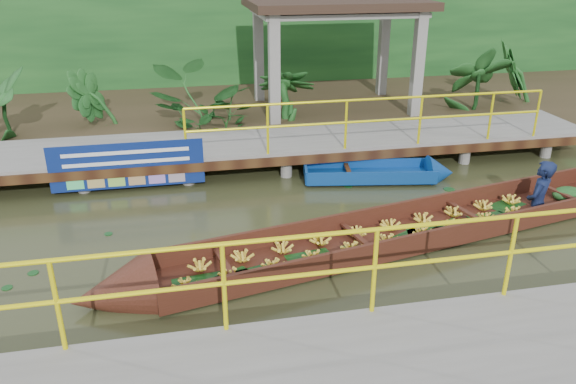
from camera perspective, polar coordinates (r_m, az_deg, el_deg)
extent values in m
plane|color=#2B2D16|center=(9.07, -3.01, -5.00)|extent=(80.00, 80.00, 0.00)
cube|color=#322A19|center=(15.98, -7.19, 8.30)|extent=(30.00, 8.00, 0.45)
cube|color=slate|center=(12.08, -5.61, 4.83)|extent=(16.00, 2.00, 0.15)
cube|color=black|center=(11.16, -5.02, 2.87)|extent=(16.00, 0.12, 0.18)
cylinder|color=yellow|center=(11.49, 8.66, 9.30)|extent=(7.50, 0.05, 0.05)
cylinder|color=yellow|center=(11.60, 8.53, 7.15)|extent=(7.50, 0.05, 0.05)
cylinder|color=yellow|center=(11.61, 8.52, 6.91)|extent=(0.05, 0.05, 1.00)
cylinder|color=slate|center=(11.72, -24.91, 0.67)|extent=(0.24, 0.24, 0.55)
cylinder|color=slate|center=(13.18, -23.54, 3.27)|extent=(0.24, 0.24, 0.55)
cylinder|color=slate|center=(11.40, -15.14, 1.48)|extent=(0.24, 0.24, 0.55)
cylinder|color=slate|center=(12.90, -14.85, 4.05)|extent=(0.24, 0.24, 0.55)
cylinder|color=slate|center=(11.42, -5.11, 2.27)|extent=(0.24, 0.24, 0.55)
cylinder|color=slate|center=(12.92, -5.96, 4.74)|extent=(0.24, 0.24, 0.55)
cylinder|color=slate|center=(11.79, 4.59, 2.96)|extent=(0.24, 0.24, 0.55)
cylinder|color=slate|center=(13.25, 2.70, 5.31)|extent=(0.24, 0.24, 0.55)
cylinder|color=slate|center=(12.47, 13.48, 3.53)|extent=(0.24, 0.24, 0.55)
cylinder|color=slate|center=(13.86, 10.79, 5.73)|extent=(0.24, 0.24, 0.55)
cylinder|color=slate|center=(13.42, 21.29, 3.95)|extent=(0.24, 0.24, 0.55)
cylinder|color=slate|center=(14.72, 18.07, 6.01)|extent=(0.24, 0.24, 0.55)
cylinder|color=slate|center=(11.42, -5.11, 2.27)|extent=(0.24, 0.24, 0.55)
cylinder|color=yellow|center=(5.93, 10.89, -3.57)|extent=(10.00, 0.05, 0.05)
cylinder|color=yellow|center=(6.14, 10.57, -7.33)|extent=(10.00, 0.05, 0.05)
cylinder|color=yellow|center=(6.16, 10.54, -7.73)|extent=(0.05, 0.05, 1.00)
cube|color=slate|center=(13.49, -1.40, 11.72)|extent=(0.25, 0.25, 2.80)
cube|color=slate|center=(14.55, 13.01, 11.99)|extent=(0.25, 0.25, 2.80)
cube|color=slate|center=(15.82, -3.00, 13.39)|extent=(0.25, 0.25, 2.80)
cube|color=slate|center=(16.73, 9.64, 13.65)|extent=(0.25, 0.25, 2.80)
cube|color=slate|center=(14.87, 4.86, 17.78)|extent=(4.00, 2.60, 0.12)
cube|color=#2F2017|center=(14.85, 4.89, 18.54)|extent=(4.40, 3.00, 0.20)
cube|color=#133D18|center=(18.09, -8.19, 15.71)|extent=(30.00, 0.80, 4.00)
cube|color=#3A1B0F|center=(9.37, 12.67, -4.16)|extent=(8.55, 2.81, 0.06)
cube|color=#3A1B0F|center=(9.69, 10.94, -2.08)|extent=(8.34, 1.83, 0.36)
cube|color=#3A1B0F|center=(8.93, 14.73, -4.72)|extent=(8.34, 1.83, 0.36)
cone|color=#3A1B0F|center=(7.81, -17.33, -9.93)|extent=(1.25, 1.22, 1.02)
ellipsoid|color=#133D18|center=(11.55, 26.60, -0.23)|extent=(0.68, 0.58, 0.28)
imported|color=#0F1839|center=(10.75, 24.71, 2.88)|extent=(0.73, 0.69, 1.68)
cube|color=navy|center=(11.53, 8.21, 1.61)|extent=(2.68, 1.19, 0.09)
cube|color=navy|center=(11.85, 7.93, 2.76)|extent=(2.56, 0.48, 0.26)
cube|color=navy|center=(11.14, 8.58, 1.37)|extent=(2.56, 0.48, 0.26)
cube|color=navy|center=(11.34, 1.80, 2.03)|extent=(0.18, 0.77, 0.26)
cone|color=navy|center=(11.86, 15.22, 1.89)|extent=(0.63, 0.80, 0.72)
cube|color=black|center=(11.41, 6.12, 2.23)|extent=(0.21, 0.78, 0.04)
cube|color=navy|center=(11.09, -15.99, 2.60)|extent=(2.87, 0.03, 0.90)
cube|color=white|center=(10.98, -16.15, 3.88)|extent=(2.33, 0.01, 0.07)
cube|color=white|center=(11.04, -16.03, 2.91)|extent=(2.33, 0.01, 0.07)
imported|color=#133D18|center=(14.06, -27.09, 8.32)|extent=(1.32, 1.32, 1.65)
imported|color=#133D18|center=(13.67, -18.94, 9.23)|extent=(1.32, 1.32, 1.65)
imported|color=#133D18|center=(13.57, -8.30, 10.14)|extent=(1.32, 1.32, 1.65)
imported|color=#133D18|center=(13.83, 0.13, 10.62)|extent=(1.32, 1.32, 1.65)
imported|color=#133D18|center=(15.60, 18.76, 10.87)|extent=(1.32, 1.32, 1.65)
imported|color=#133D18|center=(16.40, 23.39, 10.76)|extent=(1.32, 1.32, 1.65)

